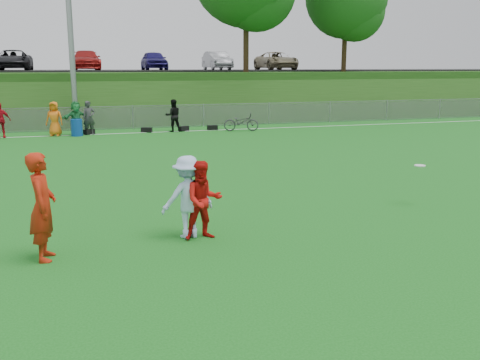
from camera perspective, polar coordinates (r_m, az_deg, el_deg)
name	(u,v)px	position (r m, az deg, el deg)	size (l,w,h in m)	color
ground	(239,236)	(10.95, -0.08, -5.99)	(120.00, 120.00, 0.00)	#125715
sideline_far	(137,133)	(28.32, -10.89, 4.96)	(60.00, 0.10, 0.01)	white
fence	(133,117)	(30.23, -11.37, 6.61)	(58.00, 0.06, 1.30)	gray
light_pole	(68,2)	(30.93, -17.83, 17.65)	(1.20, 0.40, 12.15)	gray
berm	(116,92)	(41.11, -13.06, 9.10)	(120.00, 18.00, 3.00)	#1E4814
parking_lot	(113,71)	(43.06, -13.36, 11.27)	(120.00, 12.00, 0.10)	black
tree_green_far	(349,1)	(40.95, 11.52, 18.23)	(5.88, 5.88, 8.19)	black
car_row	(98,60)	(42.00, -14.94, 12.24)	(32.04, 5.18, 1.44)	silver
spectator_row	(83,118)	(28.07, -16.37, 6.36)	(9.36, 1.01, 1.69)	red
gear_bags	(159,129)	(28.55, -8.63, 5.35)	(7.03, 0.57, 0.26)	black
player_red_left	(42,207)	(10.03, -20.33, -2.69)	(0.71, 0.46, 1.94)	#B4200C
player_red_center	(203,200)	(10.61, -3.93, -2.17)	(0.77, 0.60, 1.58)	red
player_blue	(188,197)	(10.71, -5.59, -1.82)	(1.08, 0.62, 1.67)	#AFC8F3
frisbee	(420,166)	(13.89, 18.64, 1.46)	(0.27, 0.27, 0.03)	white
recycling_bin	(77,128)	(27.76, -17.03, 5.37)	(0.55, 0.55, 0.83)	#0E3C98
bicycle	(241,122)	(28.59, 0.13, 6.21)	(0.64, 1.85, 0.97)	#303033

